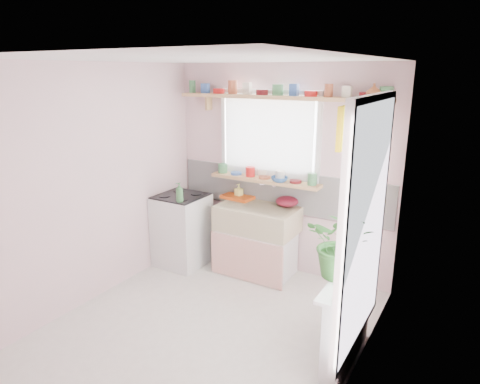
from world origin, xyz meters
The scene contains 19 objects.
room centered at (0.66, 0.86, 1.37)m, with size 3.20×3.20×3.20m.
sink_unit centered at (-0.15, 1.29, 0.43)m, with size 0.95×0.65×1.11m.
cooker centered at (-1.10, 1.05, 0.46)m, with size 0.58×0.58×0.93m.
radiator_ledge centered at (1.30, 0.20, 0.40)m, with size 0.22×0.95×0.78m.
windowsill centered at (-0.15, 1.48, 1.14)m, with size 1.40×0.22×0.04m, color tan.
pine_shelf centered at (0.00, 1.47, 2.12)m, with size 2.52×0.24×0.04m, color tan.
shelf_crockery centered at (-0.02, 1.47, 2.19)m, with size 2.47×0.11×0.12m.
sill_crockery centered at (-0.17, 1.48, 1.22)m, with size 1.35×0.11×0.12m.
dish_tray centered at (-0.53, 1.50, 0.87)m, with size 0.39×0.29×0.04m, color #D64F13.
colander centered at (0.14, 1.50, 0.91)m, with size 0.27×0.27×0.12m, color maroon.
jade_plant centered at (1.21, 0.19, 1.07)m, with size 0.53×0.46×0.59m, color #30692A.
fruit_bowl centered at (1.21, 0.40, 0.81)m, with size 0.28×0.28×0.07m, color silver.
herb_pot centered at (1.33, -0.20, 0.88)m, with size 0.11×0.08×0.21m, color #386D2B.
soap_bottle_sink centered at (-0.53, 1.50, 0.94)m, with size 0.08×0.08×0.18m, color #F7EC6E.
sill_cup centered at (-0.21, 1.54, 1.21)m, with size 0.12×0.12×0.09m, color beige.
sill_bowl centered at (0.07, 1.42, 1.19)m, with size 0.20×0.20×0.06m, color #315F9F.
shelf_vase centered at (1.07, 1.41, 2.21)m, with size 0.14×0.14×0.15m, color #AA5F34.
cooker_bottle centered at (-0.94, 0.83, 1.03)m, with size 0.09×0.09×0.23m, color #3E7D43.
fruit centered at (1.22, 0.40, 0.87)m, with size 0.20×0.14×0.10m.
Camera 1 is at (2.12, -2.97, 2.41)m, focal length 32.00 mm.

